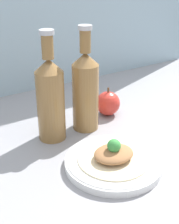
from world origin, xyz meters
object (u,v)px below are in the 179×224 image
at_px(cider_bottle_right, 85,89).
at_px(apple, 108,103).
at_px(plated_food, 114,155).
at_px(cider_bottle_left, 50,98).
at_px(plate, 113,162).

relative_size(cider_bottle_right, apple, 3.24).
height_order(plated_food, apple, apple).
relative_size(plated_food, cider_bottle_right, 0.58).
xyz_separation_m(plated_food, cider_bottle_left, (-0.06, 0.21, 0.09)).
height_order(cider_bottle_left, apple, cider_bottle_left).
height_order(cider_bottle_left, cider_bottle_right, same).
bearing_deg(plated_food, cider_bottle_left, 107.16).
bearing_deg(apple, plate, -122.84).
xyz_separation_m(plate, plated_food, (0.00, -0.00, 0.02)).
bearing_deg(cider_bottle_right, plate, -103.12).
relative_size(plate, cider_bottle_left, 0.79).
bearing_deg(plated_food, plate, 90.00).
height_order(plated_food, cider_bottle_left, cider_bottle_left).
height_order(plate, plated_food, plated_food).
relative_size(plated_food, apple, 1.86).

